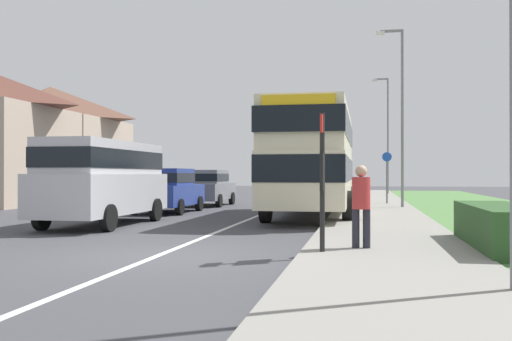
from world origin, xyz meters
TOP-DOWN VIEW (x-y plane):
  - ground_plane at (0.00, 0.00)m, footprint 120.00×120.00m
  - lane_marking_centre at (0.00, 8.00)m, footprint 0.14×60.00m
  - pavement_near_side at (4.20, 6.00)m, footprint 3.20×68.00m
  - roadside_hedge at (6.30, 1.68)m, footprint 1.10×4.06m
  - double_decker_bus at (2.00, 10.24)m, footprint 2.80×9.89m
  - parked_van_silver at (-3.75, 5.72)m, footprint 2.11×5.55m
  - parked_car_blue at (-3.73, 11.23)m, footprint 1.99×4.06m
  - parked_car_grey at (-3.47, 16.25)m, footprint 1.87×4.13m
  - pedestrian_at_stop at (3.68, 0.93)m, footprint 0.34×0.34m
  - bus_stop_sign at (3.00, 0.30)m, footprint 0.09×0.52m
  - cycle_route_sign at (4.81, 17.67)m, footprint 0.44×0.08m
  - street_lamp_mid at (5.23, 14.77)m, footprint 1.14×0.20m
  - street_lamp_far at (5.33, 31.70)m, footprint 1.14×0.20m
  - house_terrace_far_side at (-14.88, 18.43)m, footprint 7.84×13.70m

SIDE VIEW (x-z plane):
  - ground_plane at x=0.00m, z-range 0.00..0.00m
  - lane_marking_centre at x=0.00m, z-range 0.00..0.01m
  - pavement_near_side at x=4.20m, z-range 0.00..0.12m
  - roadside_hedge at x=6.30m, z-range 0.00..0.90m
  - parked_car_grey at x=-3.47m, z-range 0.08..1.76m
  - parked_car_blue at x=-3.73m, z-range 0.08..1.79m
  - pedestrian_at_stop at x=3.68m, z-range 0.14..1.81m
  - cycle_route_sign at x=4.81m, z-range 0.17..2.69m
  - parked_van_silver at x=-3.75m, z-range 0.22..2.66m
  - bus_stop_sign at x=3.00m, z-range 0.24..2.84m
  - double_decker_bus at x=2.00m, z-range 0.29..3.99m
  - house_terrace_far_side at x=-14.88m, z-range 0.00..6.76m
  - street_lamp_mid at x=5.23m, z-range 0.55..8.10m
  - street_lamp_far at x=5.33m, z-range 0.56..8.82m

